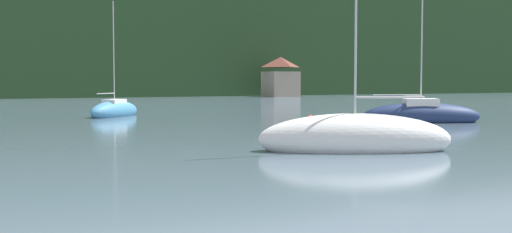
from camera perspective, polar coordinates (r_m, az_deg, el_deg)
name	(u,v)px	position (r m, az deg, el deg)	size (l,w,h in m)	color
wooded_hillside	(129,51)	(131.75, -11.62, 5.93)	(352.00, 63.14, 50.80)	#264223
shore_building_westcentral	(281,77)	(96.56, 2.27, 3.62)	(4.83, 4.76, 6.14)	gray
sailboat_mid_1	(355,139)	(23.31, 9.06, -2.05)	(7.43, 4.93, 10.09)	white
sailboat_mid_4	(421,115)	(39.82, 14.88, 0.11)	(7.49, 5.26, 8.42)	navy
sailboat_far_5	(114,111)	(45.84, -12.87, 0.51)	(5.16, 5.26, 8.68)	teal
mooring_buoy_near	(310,118)	(42.93, 5.00, -0.14)	(0.43, 0.43, 0.43)	red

